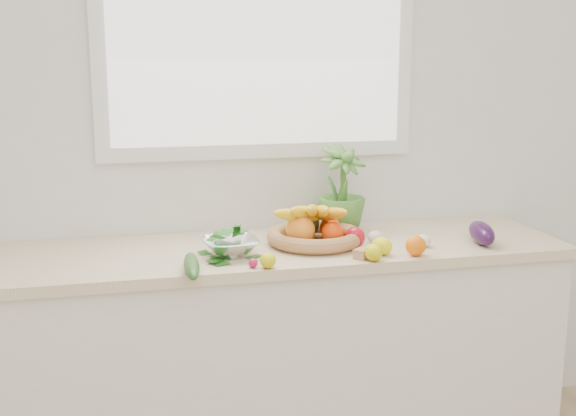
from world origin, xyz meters
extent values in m
cube|color=white|center=(0.00, 2.25, 1.35)|extent=(4.50, 0.02, 2.70)
cube|color=silver|center=(0.00, 1.95, 0.43)|extent=(2.20, 0.58, 0.86)
cube|color=beige|center=(0.00, 1.95, 0.88)|extent=(2.24, 0.62, 0.04)
cube|color=white|center=(0.00, 2.23, 1.75)|extent=(1.30, 0.03, 1.10)
cube|color=white|center=(0.00, 2.21, 1.75)|extent=(1.18, 0.01, 0.98)
sphere|color=#FF6B08|center=(0.47, 1.70, 0.94)|extent=(0.10, 0.10, 0.07)
ellipsoid|color=#D2C70B|center=(0.30, 1.67, 0.93)|extent=(0.07, 0.08, 0.06)
ellipsoid|color=yellow|center=(-0.08, 1.67, 0.93)|extent=(0.07, 0.08, 0.05)
ellipsoid|color=yellow|center=(0.36, 1.74, 0.93)|extent=(0.10, 0.10, 0.07)
sphere|color=#B50E1A|center=(0.29, 1.86, 0.94)|extent=(0.09, 0.09, 0.08)
cube|color=tan|center=(0.29, 1.72, 0.92)|extent=(0.11, 0.10, 0.03)
ellipsoid|color=silver|center=(0.39, 1.90, 0.92)|extent=(0.07, 0.07, 0.05)
ellipsoid|color=silver|center=(0.24, 1.96, 0.92)|extent=(0.07, 0.07, 0.05)
ellipsoid|color=white|center=(0.55, 1.80, 0.92)|extent=(0.07, 0.07, 0.05)
ellipsoid|color=#2B0E36|center=(0.79, 1.80, 0.94)|extent=(0.12, 0.22, 0.09)
ellipsoid|color=#224F17|center=(-0.34, 1.67, 0.93)|extent=(0.07, 0.28, 0.05)
sphere|color=#BD1749|center=(-0.13, 1.69, 0.92)|extent=(0.04, 0.04, 0.03)
imported|color=#467F2E|center=(0.31, 2.09, 1.08)|extent=(0.26, 0.26, 0.35)
cylinder|color=#A7804A|center=(0.16, 1.94, 0.91)|extent=(0.41, 0.41, 0.01)
torus|color=#B47A50|center=(0.16, 1.94, 0.93)|extent=(0.48, 0.48, 0.06)
sphere|color=orange|center=(0.09, 1.91, 0.97)|extent=(0.15, 0.15, 0.11)
sphere|color=#F64007|center=(0.21, 1.88, 0.95)|extent=(0.11, 0.11, 0.09)
sphere|color=#DA3F06|center=(0.23, 1.98, 0.95)|extent=(0.11, 0.11, 0.08)
ellipsoid|color=black|center=(0.15, 2.01, 0.97)|extent=(0.12, 0.12, 0.11)
ellipsoid|color=yellow|center=(0.08, 1.93, 1.02)|extent=(0.24, 0.16, 0.11)
ellipsoid|color=yellow|center=(0.12, 1.93, 1.03)|extent=(0.19, 0.22, 0.11)
ellipsoid|color=yellow|center=(0.15, 1.93, 1.04)|extent=(0.13, 0.25, 0.11)
ellipsoid|color=yellow|center=(0.18, 1.93, 1.03)|extent=(0.06, 0.25, 0.11)
ellipsoid|color=orange|center=(0.21, 1.93, 1.02)|extent=(0.11, 0.25, 0.11)
cylinder|color=silver|center=(-0.18, 1.85, 0.91)|extent=(0.09, 0.09, 0.02)
imported|color=silver|center=(-0.18, 1.85, 0.94)|extent=(0.22, 0.22, 0.05)
ellipsoid|color=#2A6619|center=(-0.18, 1.85, 0.98)|extent=(0.16, 0.16, 0.06)
camera|label=1|loc=(-0.57, -0.66, 1.62)|focal=45.00mm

